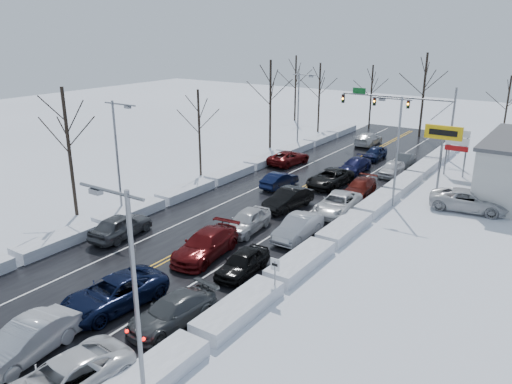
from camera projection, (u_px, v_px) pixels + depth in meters
The scene contains 41 objects.
ground at pixel (239, 222), 38.08m from camera, with size 160.00×160.00×0.00m, color silver.
road_surface at pixel (254, 214), 39.65m from camera, with size 14.00×84.00×0.01m, color black.
snow_bank_left at pixel (182, 197), 43.69m from camera, with size 1.77×72.00×0.77m, color silver.
snow_bank_right at pixel (342, 235), 35.62m from camera, with size 1.77×72.00×0.77m, color silver.
traffic_signal_mast at pixel (407, 107), 56.55m from camera, with size 13.28×0.39×8.00m.
tires_plus_sign at pixel (443, 137), 43.52m from camera, with size 3.20×0.34×6.00m.
used_vehicles_sign at pixel (457, 143), 48.77m from camera, with size 2.20×0.22×4.65m.
speed_limit_sign at pixel (275, 271), 26.92m from camera, with size 0.55×0.09×2.35m.
streetlight_se at pixel (131, 287), 17.84m from camera, with size 3.20×0.25×9.00m.
streetlight_ne at pixel (395, 143), 39.87m from camera, with size 3.20×0.25×9.00m.
streetlight_sw at pixel (118, 150), 37.66m from camera, with size 3.20×0.25×9.00m.
streetlight_nw at pixel (300, 104), 59.69m from camera, with size 3.20×0.25×9.00m.
tree_left_b at pixel (66, 128), 37.26m from camera, with size 4.00×4.00×10.00m.
tree_left_c at pixel (199, 116), 48.07m from camera, with size 3.40×3.40×8.50m.
tree_left_d at pixel (270, 87), 59.02m from camera, with size 4.20×4.20×10.50m.
tree_left_e at pixel (320, 84), 68.47m from camera, with size 3.80×3.80×9.50m.
tree_far_a at pixel (296, 76), 76.90m from camera, with size 4.00×4.00×10.00m.
tree_far_b at pixel (372, 84), 71.54m from camera, with size 3.60×3.60×9.00m.
tree_far_c at pixel (425, 79), 65.28m from camera, with size 4.40×4.40×11.00m.
tree_far_d at pixel (508, 96), 61.71m from camera, with size 3.40×3.40×8.50m.
queued_car_1 at pixel (29, 357), 22.47m from camera, with size 1.78×5.09×1.68m, color #ABAEB3.
queued_car_2 at pixel (115, 307), 26.50m from camera, with size 2.71×5.88×1.64m, color black.
queued_car_3 at pixel (206, 256), 32.33m from camera, with size 2.34×5.75×1.67m, color #4F0A0B.
queued_car_4 at pixel (247, 231), 36.33m from camera, with size 1.92×4.77×1.62m, color silver.
queued_car_5 at pixel (288, 208), 40.88m from camera, with size 1.75×5.01×1.65m, color black.
queued_car_6 at pixel (330, 186), 46.64m from camera, with size 2.58×5.59×1.55m, color black.
queued_car_7 at pixel (355, 172), 51.02m from camera, with size 2.01×4.94×1.43m, color black.
queued_car_8 at pixel (374, 159), 55.92m from camera, with size 1.72×4.27×1.45m, color black.
queued_car_11 at pixel (173, 324), 24.99m from camera, with size 2.02×4.98×1.44m, color #3E4143.
queued_car_12 at pixel (243, 274), 30.08m from camera, with size 1.74×4.33×1.47m, color black.
queued_car_13 at pixel (298, 238), 35.15m from camera, with size 1.70×4.88×1.61m, color #9EA0A6.
queued_car_14 at pixel (337, 213), 39.91m from camera, with size 2.59×5.62×1.56m, color silver.
queued_car_15 at pixel (359, 195), 44.14m from camera, with size 1.96×4.83×1.40m, color #480E09.
queued_car_16 at pixel (391, 176), 49.86m from camera, with size 1.72×4.27×1.46m, color silver.
queued_car_17 at pixel (404, 166), 53.11m from camera, with size 1.40×4.01×1.32m, color #414346.
oncoming_car_0 at pixel (279, 187), 46.21m from camera, with size 1.50×4.30×1.42m, color black.
oncoming_car_1 at pixel (289, 164), 53.99m from camera, with size 2.47×5.36×1.49m, color #550B0C.
oncoming_car_2 at pixel (368, 145), 62.74m from camera, with size 2.20×5.40×1.57m, color silver.
oncoming_car_3 at pixel (122, 237), 35.35m from camera, with size 2.00×4.98×1.70m, color #414346.
parked_car_0 at pixel (468, 210), 40.41m from camera, with size 2.81×6.09×1.69m, color silver.
parked_car_2 at pixel (503, 183), 47.60m from camera, with size 1.81×4.50×1.53m, color black.
Camera 1 is at (20.88, -28.64, 14.16)m, focal length 35.00 mm.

